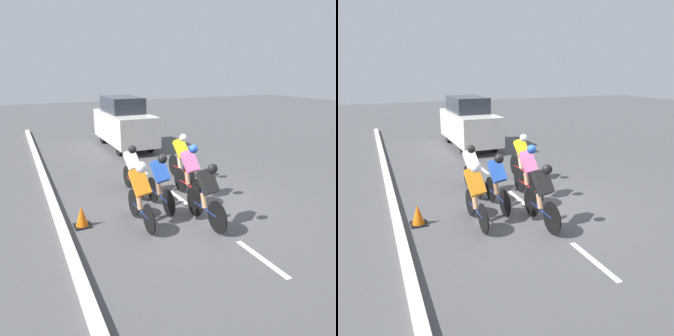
% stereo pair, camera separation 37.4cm
% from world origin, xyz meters
% --- Properties ---
extents(ground_plane, '(60.00, 60.00, 0.00)m').
position_xyz_m(ground_plane, '(0.00, 0.00, 0.00)').
color(ground_plane, '#4C4C4F').
extents(lane_stripe_near, '(0.12, 1.40, 0.01)m').
position_xyz_m(lane_stripe_near, '(0.00, 2.87, 0.00)').
color(lane_stripe_near, white).
rests_on(lane_stripe_near, ground).
extents(lane_stripe_mid, '(0.12, 1.40, 0.01)m').
position_xyz_m(lane_stripe_mid, '(0.00, -0.33, 0.00)').
color(lane_stripe_mid, white).
rests_on(lane_stripe_mid, ground).
extents(lane_stripe_far, '(0.12, 1.40, 0.01)m').
position_xyz_m(lane_stripe_far, '(0.00, -3.53, 0.00)').
color(lane_stripe_far, white).
rests_on(lane_stripe_far, ground).
extents(curb, '(0.20, 25.33, 0.14)m').
position_xyz_m(curb, '(3.20, -0.33, 0.07)').
color(curb, beige).
rests_on(curb, ground).
extents(cyclist_white, '(0.41, 1.67, 1.46)m').
position_xyz_m(cyclist_white, '(1.03, -1.33, 0.78)').
color(cyclist_white, black).
rests_on(cyclist_white, ground).
extents(cyclist_yellow, '(0.41, 1.72, 1.55)m').
position_xyz_m(cyclist_yellow, '(-0.73, -1.76, 0.81)').
color(cyclist_yellow, black).
rests_on(cyclist_yellow, ground).
extents(cyclist_pink, '(0.39, 1.73, 1.56)m').
position_xyz_m(cyclist_pink, '(-0.24, -0.33, 0.82)').
color(cyclist_pink, black).
rests_on(cyclist_pink, ground).
extents(cyclist_black, '(0.38, 1.67, 1.51)m').
position_xyz_m(cyclist_black, '(0.21, 1.24, 0.78)').
color(cyclist_black, black).
rests_on(cyclist_black, ground).
extents(cyclist_blue, '(0.39, 1.66, 1.51)m').
position_xyz_m(cyclist_blue, '(0.79, 0.03, 0.80)').
color(cyclist_blue, black).
rests_on(cyclist_blue, ground).
extents(cyclist_orange, '(0.40, 1.64, 1.56)m').
position_xyz_m(cyclist_orange, '(1.55, 0.65, 0.84)').
color(cyclist_orange, black).
rests_on(cyclist_orange, ground).
extents(support_car, '(1.70, 4.27, 2.24)m').
position_xyz_m(support_car, '(-0.61, -7.04, 1.12)').
color(support_car, black).
rests_on(support_car, ground).
extents(traffic_cone, '(0.36, 0.36, 0.49)m').
position_xyz_m(traffic_cone, '(2.75, 0.10, 0.24)').
color(traffic_cone, black).
rests_on(traffic_cone, ground).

